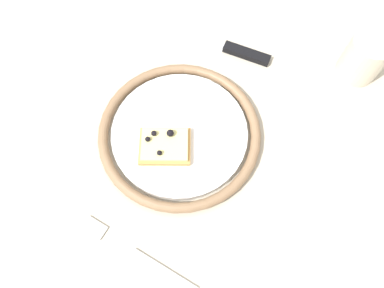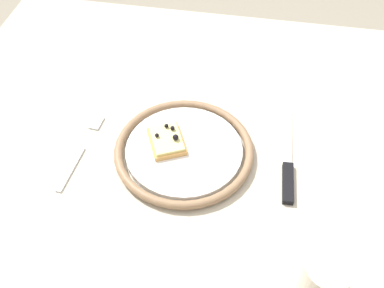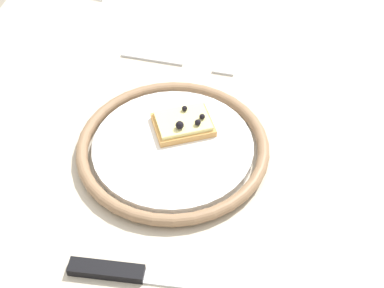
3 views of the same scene
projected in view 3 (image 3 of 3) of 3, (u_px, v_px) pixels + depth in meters
The scene contains 5 objects.
dining_table at pixel (208, 178), 0.83m from camera, with size 1.05×0.90×0.75m.
plate at pixel (173, 147), 0.75m from camera, with size 0.27×0.27×0.02m.
pizza_slice_near at pixel (183, 123), 0.76m from camera, with size 0.09×0.10×0.03m.
knife at pixel (134, 274), 0.62m from camera, with size 0.03×0.24×0.01m.
fork at pixel (179, 63), 0.90m from camera, with size 0.03×0.20×0.00m.
Camera 3 is at (0.53, 0.06, 1.31)m, focal length 49.51 mm.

